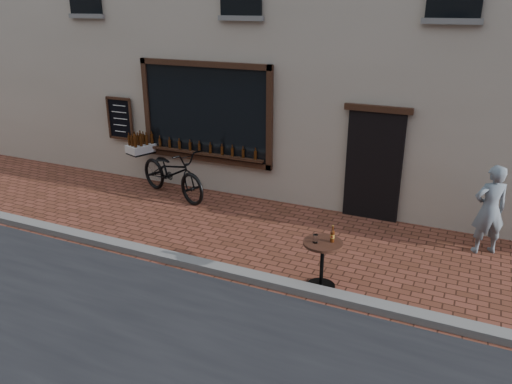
% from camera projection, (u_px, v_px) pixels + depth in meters
% --- Properties ---
extents(ground, '(90.00, 90.00, 0.00)m').
position_uv_depth(ground, '(205.00, 276.00, 8.08)').
color(ground, '#5A2D1D').
rests_on(ground, ground).
extents(kerb, '(90.00, 0.25, 0.12)m').
position_uv_depth(kerb, '(211.00, 267.00, 8.23)').
color(kerb, slate).
rests_on(kerb, ground).
extents(cargo_bicycle, '(2.60, 1.53, 1.23)m').
position_uv_depth(cargo_bicycle, '(171.00, 171.00, 11.22)').
color(cargo_bicycle, black).
rests_on(cargo_bicycle, ground).
extents(bistro_table, '(0.61, 0.61, 1.04)m').
position_uv_depth(bistro_table, '(323.00, 255.00, 7.58)').
color(bistro_table, black).
rests_on(bistro_table, ground).
extents(pedestrian, '(0.70, 0.62, 1.62)m').
position_uv_depth(pedestrian, '(490.00, 210.00, 8.59)').
color(pedestrian, slate).
rests_on(pedestrian, ground).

